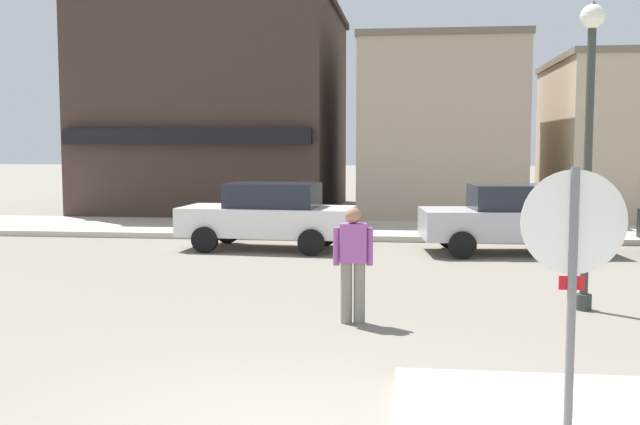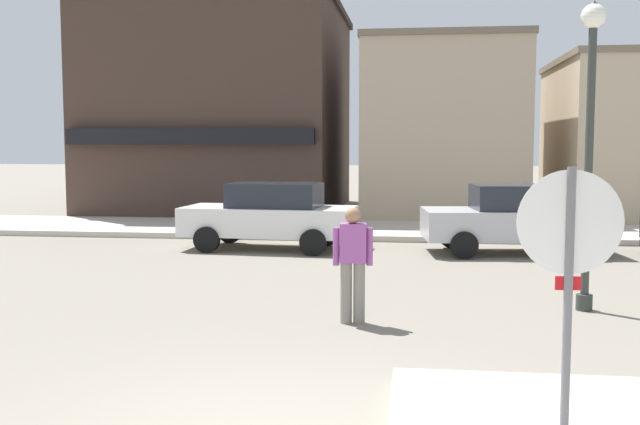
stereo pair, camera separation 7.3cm
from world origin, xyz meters
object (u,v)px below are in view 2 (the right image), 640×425
(stop_sign, at_px, (569,267))
(parked_car_nearest, at_px, (271,215))
(parked_car_second, at_px, (515,218))
(pedestrian_crossing_near, at_px, (353,261))
(lamp_post, at_px, (590,111))

(stop_sign, height_order, parked_car_nearest, stop_sign)
(parked_car_second, height_order, pedestrian_crossing_near, pedestrian_crossing_near)
(lamp_post, xyz_separation_m, parked_car_second, (-0.29, 5.80, -2.15))
(stop_sign, distance_m, lamp_post, 5.77)
(parked_car_nearest, xyz_separation_m, parked_car_second, (5.60, 0.00, 0.00))
(lamp_post, bearing_deg, pedestrian_crossing_near, -159.72)
(lamp_post, xyz_separation_m, pedestrian_crossing_near, (-3.36, -1.24, -2.09))
(parked_car_second, distance_m, pedestrian_crossing_near, 7.69)
(lamp_post, xyz_separation_m, parked_car_nearest, (-5.89, 5.80, -2.15))
(pedestrian_crossing_near, bearing_deg, stop_sign, -64.03)
(stop_sign, bearing_deg, pedestrian_crossing_near, 115.97)
(stop_sign, bearing_deg, parked_car_nearest, 112.15)
(stop_sign, xyz_separation_m, pedestrian_crossing_near, (-2.04, 4.19, -0.65))
(parked_car_nearest, xyz_separation_m, pedestrian_crossing_near, (2.53, -7.04, 0.06))
(lamp_post, distance_m, parked_car_nearest, 8.54)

